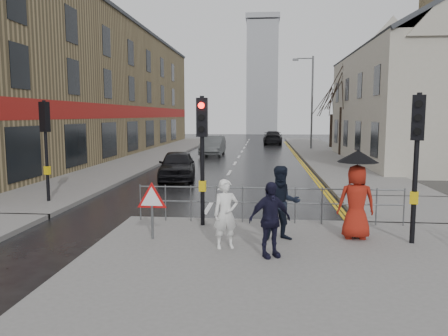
% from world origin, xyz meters
% --- Properties ---
extents(ground, '(120.00, 120.00, 0.00)m').
position_xyz_m(ground, '(0.00, 0.00, 0.00)').
color(ground, black).
rests_on(ground, ground).
extents(near_pavement, '(10.00, 9.00, 0.14)m').
position_xyz_m(near_pavement, '(3.00, -3.50, 0.07)').
color(near_pavement, '#605E5B').
rests_on(near_pavement, ground).
extents(left_pavement, '(4.00, 44.00, 0.14)m').
position_xyz_m(left_pavement, '(-6.50, 23.00, 0.07)').
color(left_pavement, '#605E5B').
rests_on(left_pavement, ground).
extents(right_pavement, '(4.00, 40.00, 0.14)m').
position_xyz_m(right_pavement, '(6.50, 25.00, 0.07)').
color(right_pavement, '#605E5B').
rests_on(right_pavement, ground).
extents(pavement_bridge_right, '(4.00, 4.20, 0.14)m').
position_xyz_m(pavement_bridge_right, '(6.50, 3.00, 0.07)').
color(pavement_bridge_right, '#605E5B').
rests_on(pavement_bridge_right, ground).
extents(building_left_terrace, '(8.00, 42.00, 10.00)m').
position_xyz_m(building_left_terrace, '(-12.00, 22.00, 5.00)').
color(building_left_terrace, '#8C7850').
rests_on(building_left_terrace, ground).
extents(building_right_cream, '(9.00, 16.40, 10.10)m').
position_xyz_m(building_right_cream, '(12.00, 18.00, 4.78)').
color(building_right_cream, '#B7AFA0').
rests_on(building_right_cream, ground).
extents(church_tower, '(5.00, 5.00, 18.00)m').
position_xyz_m(church_tower, '(1.50, 62.00, 9.00)').
color(church_tower, '#989BA0').
rests_on(church_tower, ground).
extents(traffic_signal_near_left, '(0.28, 0.27, 3.40)m').
position_xyz_m(traffic_signal_near_left, '(0.20, 0.20, 2.46)').
color(traffic_signal_near_left, black).
rests_on(traffic_signal_near_left, near_pavement).
extents(traffic_signal_near_right, '(0.34, 0.33, 3.40)m').
position_xyz_m(traffic_signal_near_right, '(5.20, -1.00, 2.46)').
color(traffic_signal_near_right, black).
rests_on(traffic_signal_near_right, near_pavement).
extents(traffic_signal_far_left, '(0.34, 0.33, 3.40)m').
position_xyz_m(traffic_signal_far_left, '(-5.50, 3.00, 2.46)').
color(traffic_signal_far_left, black).
rests_on(traffic_signal_far_left, left_pavement).
extents(guard_railing_front, '(7.14, 0.04, 1.00)m').
position_xyz_m(guard_railing_front, '(1.95, 0.60, 0.86)').
color(guard_railing_front, '#595B5E').
rests_on(guard_railing_front, near_pavement).
extents(warning_sign, '(0.80, 0.07, 1.35)m').
position_xyz_m(warning_sign, '(-0.80, -1.21, 1.04)').
color(warning_sign, '#595B5E').
rests_on(warning_sign, near_pavement).
extents(street_lamp, '(1.83, 0.25, 8.00)m').
position_xyz_m(street_lamp, '(5.82, 28.00, 4.71)').
color(street_lamp, '#595B5E').
rests_on(street_lamp, right_pavement).
extents(tree_near, '(2.40, 2.40, 6.58)m').
position_xyz_m(tree_near, '(7.50, 22.00, 5.14)').
color(tree_near, '#2E2219').
rests_on(tree_near, right_pavement).
extents(tree_far, '(2.40, 2.40, 5.64)m').
position_xyz_m(tree_far, '(8.00, 30.00, 4.42)').
color(tree_far, '#2E2219').
rests_on(tree_far, right_pavement).
extents(pedestrian_a, '(0.64, 0.53, 1.52)m').
position_xyz_m(pedestrian_a, '(0.99, -1.76, 0.90)').
color(pedestrian_a, white).
rests_on(pedestrian_a, near_pavement).
extents(pedestrian_b, '(0.97, 0.83, 1.74)m').
position_xyz_m(pedestrian_b, '(2.24, -1.03, 1.01)').
color(pedestrian_b, black).
rests_on(pedestrian_b, near_pavement).
extents(pedestrian_with_umbrella, '(0.96, 0.96, 2.10)m').
position_xyz_m(pedestrian_with_umbrella, '(3.98, -0.74, 1.27)').
color(pedestrian_with_umbrella, maroon).
rests_on(pedestrian_with_umbrella, near_pavement).
extents(pedestrian_d, '(0.99, 0.73, 1.57)m').
position_xyz_m(pedestrian_d, '(1.94, -2.28, 0.92)').
color(pedestrian_d, black).
rests_on(pedestrian_d, near_pavement).
extents(car_parked, '(2.16, 4.24, 1.38)m').
position_xyz_m(car_parked, '(-2.27, 9.24, 0.69)').
color(car_parked, black).
rests_on(car_parked, ground).
extents(car_mid, '(1.62, 4.52, 1.48)m').
position_xyz_m(car_mid, '(-2.06, 22.08, 0.74)').
color(car_mid, '#464A4B').
rests_on(car_mid, ground).
extents(car_far, '(2.13, 4.89, 1.40)m').
position_xyz_m(car_far, '(2.81, 35.62, 0.70)').
color(car_far, black).
rests_on(car_far, ground).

